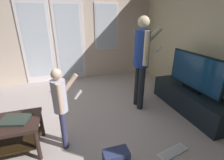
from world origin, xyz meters
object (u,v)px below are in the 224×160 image
(tv_stand, at_px, (189,100))
(loose_keyboard, at_px, (173,152))
(backpack, at_px, (116,159))
(flat_screen_tv, at_px, (195,73))
(laptop_closed, at_px, (15,120))
(person_child, at_px, (61,103))
(person_adult, at_px, (142,56))

(tv_stand, distance_m, loose_keyboard, 1.25)
(backpack, bearing_deg, loose_keyboard, -3.19)
(tv_stand, xyz_separation_m, loose_keyboard, (-0.94, -0.80, -0.20))
(flat_screen_tv, relative_size, laptop_closed, 3.43)
(backpack, height_order, loose_keyboard, backpack)
(person_child, bearing_deg, backpack, -44.34)
(person_adult, relative_size, loose_keyboard, 3.67)
(person_child, relative_size, loose_keyboard, 2.41)
(person_adult, relative_size, backpack, 5.57)
(backpack, xyz_separation_m, laptop_closed, (-1.12, 0.61, 0.37))
(flat_screen_tv, relative_size, backpack, 3.81)
(person_adult, xyz_separation_m, laptop_closed, (-1.99, -0.55, -0.53))
(flat_screen_tv, xyz_separation_m, laptop_closed, (-2.82, -0.15, -0.27))
(person_adult, bearing_deg, flat_screen_tv, -25.83)
(loose_keyboard, bearing_deg, person_adult, 85.12)
(flat_screen_tv, relative_size, person_adult, 0.68)
(loose_keyboard, bearing_deg, flat_screen_tv, 40.48)
(backpack, xyz_separation_m, loose_keyboard, (0.77, -0.04, -0.09))
(backpack, distance_m, loose_keyboard, 0.77)
(tv_stand, height_order, person_adult, person_adult)
(flat_screen_tv, height_order, loose_keyboard, flat_screen_tv)
(person_child, bearing_deg, person_adult, 23.65)
(person_child, bearing_deg, flat_screen_tv, 5.52)
(flat_screen_tv, bearing_deg, laptop_closed, -177.04)
(tv_stand, bearing_deg, backpack, -156.15)
(laptop_closed, bearing_deg, person_child, 7.71)
(person_adult, xyz_separation_m, loose_keyboard, (-0.10, -1.21, -0.99))
(person_child, distance_m, backpack, 0.95)
(flat_screen_tv, distance_m, person_child, 2.27)
(laptop_closed, bearing_deg, backpack, -13.75)
(tv_stand, relative_size, backpack, 5.33)
(person_adult, distance_m, laptop_closed, 2.13)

